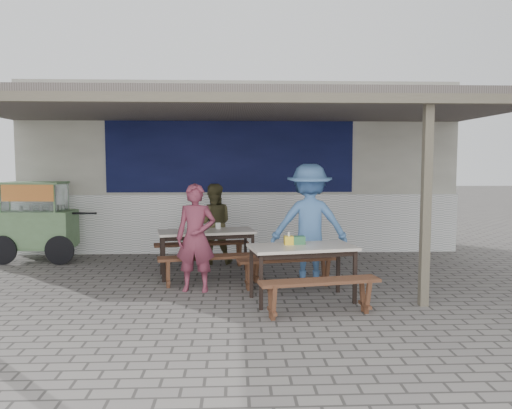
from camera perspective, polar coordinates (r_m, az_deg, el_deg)
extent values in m
plane|color=slate|center=(7.43, -1.56, -9.70)|extent=(60.00, 60.00, 0.00)
cube|color=beige|center=(10.78, -1.86, 4.28)|extent=(9.00, 1.20, 3.50)
cube|color=white|center=(10.24, -1.81, -2.22)|extent=(9.00, 0.10, 1.20)
cube|color=#0F144A|center=(10.17, -2.97, 5.92)|extent=(5.00, 0.03, 1.60)
cube|color=#5F5651|center=(8.23, -1.71, 11.03)|extent=(9.00, 4.20, 0.12)
cube|color=#68604E|center=(6.18, -1.47, 12.11)|extent=(9.00, 0.12, 0.12)
cube|color=#68604E|center=(6.77, 18.86, 0.20)|extent=(0.11, 0.11, 2.70)
cube|color=beige|center=(8.21, -5.68, -3.11)|extent=(1.65, 0.96, 0.04)
cube|color=black|center=(8.22, -5.68, -3.52)|extent=(1.53, 0.84, 0.06)
cube|color=black|center=(7.94, -10.52, -6.20)|extent=(0.05, 0.05, 0.71)
cube|color=black|center=(8.14, -0.38, -5.83)|extent=(0.05, 0.05, 0.71)
cube|color=black|center=(8.47, -10.73, -5.49)|extent=(0.05, 0.05, 0.71)
cube|color=black|center=(8.66, -1.21, -5.18)|extent=(0.05, 0.05, 0.71)
cube|color=brown|center=(7.65, -4.99, -5.99)|extent=(1.67, 0.60, 0.04)
cube|color=brown|center=(7.62, -10.04, -7.81)|extent=(0.10, 0.28, 0.41)
cube|color=brown|center=(7.82, -0.05, -7.40)|extent=(0.10, 0.28, 0.41)
cube|color=brown|center=(8.87, -6.24, -4.47)|extent=(1.67, 0.60, 0.04)
cube|color=brown|center=(8.85, -10.58, -6.03)|extent=(0.10, 0.28, 0.41)
cube|color=brown|center=(9.03, -1.96, -5.73)|extent=(0.10, 0.28, 0.41)
cube|color=beige|center=(6.74, 5.31, -4.88)|extent=(1.50, 0.94, 0.04)
cube|color=black|center=(6.75, 5.31, -5.38)|extent=(1.38, 0.83, 0.06)
cube|color=black|center=(6.38, 0.59, -8.88)|extent=(0.05, 0.05, 0.71)
cube|color=black|center=(6.78, 11.24, -8.15)|extent=(0.05, 0.05, 0.71)
cube|color=black|center=(6.93, -0.53, -7.75)|extent=(0.05, 0.05, 0.71)
cube|color=black|center=(7.30, 9.37, -7.17)|extent=(0.05, 0.05, 0.71)
cube|color=brown|center=(6.16, 7.31, -8.70)|extent=(1.52, 0.54, 0.04)
cube|color=brown|center=(6.05, 1.85, -11.13)|extent=(0.10, 0.28, 0.41)
cube|color=brown|center=(6.44, 12.36, -10.24)|extent=(0.10, 0.28, 0.41)
cube|color=brown|center=(7.45, 3.63, -6.27)|extent=(1.52, 0.54, 0.04)
cube|color=brown|center=(7.36, -0.89, -8.20)|extent=(0.10, 0.28, 0.41)
cube|color=brown|center=(7.69, 7.94, -7.68)|extent=(0.10, 0.28, 0.41)
cube|color=#6C9664|center=(10.25, -23.56, -2.52)|extent=(1.32, 0.74, 0.67)
cube|color=#6C9664|center=(10.30, -23.49, -4.46)|extent=(1.27, 0.70, 0.05)
cylinder|color=black|center=(10.20, -27.02, -4.68)|extent=(0.54, 0.08, 0.53)
cylinder|color=black|center=(9.76, -21.54, -4.90)|extent=(0.54, 0.08, 0.53)
cube|color=silver|center=(10.21, -23.92, 0.81)|extent=(1.08, 0.63, 0.52)
cube|color=#6C9664|center=(10.20, -23.97, 2.27)|extent=(1.12, 0.67, 0.04)
cube|color=red|center=(9.93, -24.67, 1.20)|extent=(0.95, 0.07, 0.30)
cylinder|color=black|center=(9.93, -19.60, -0.96)|extent=(0.67, 0.07, 0.04)
imported|color=brown|center=(7.25, -6.89, -3.79)|extent=(0.61, 0.44, 1.56)
imported|color=#4D472A|center=(9.18, -4.90, -2.20)|extent=(0.74, 0.58, 1.47)
imported|color=#4E7DBC|center=(7.74, 6.12, -2.19)|extent=(1.22, 0.75, 1.84)
cube|color=yellow|center=(6.81, 3.76, -4.10)|extent=(0.13, 0.13, 0.12)
cube|color=#327246|center=(6.85, 4.87, -4.08)|extent=(0.18, 0.14, 0.11)
cylinder|color=silver|center=(8.41, -4.35, -2.43)|extent=(0.09, 0.09, 0.10)
imported|color=silver|center=(8.34, -6.32, -2.68)|extent=(0.27, 0.27, 0.05)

